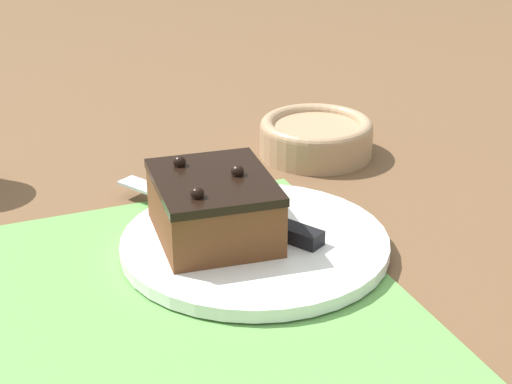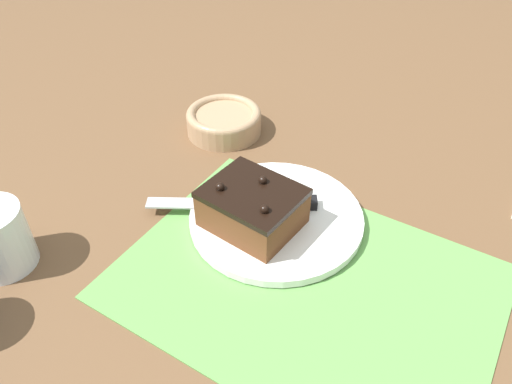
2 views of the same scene
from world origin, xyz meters
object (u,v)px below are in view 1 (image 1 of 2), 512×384
cake_plate (255,244)px  small_bowl (316,136)px  chocolate_cake (214,206)px  serving_knife (248,219)px

cake_plate → small_bowl: (0.20, -0.16, 0.01)m
cake_plate → chocolate_cake: bearing=59.3°
cake_plate → chocolate_cake: chocolate_cake is taller
cake_plate → serving_knife: size_ratio=1.10×
chocolate_cake → small_bowl: chocolate_cake is taller
serving_knife → small_bowl: (0.17, -0.15, 0.00)m
chocolate_cake → serving_knife: size_ratio=0.59×
serving_knife → small_bowl: size_ratio=1.69×
serving_knife → small_bowl: small_bowl is taller
cake_plate → small_bowl: size_ratio=1.87×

